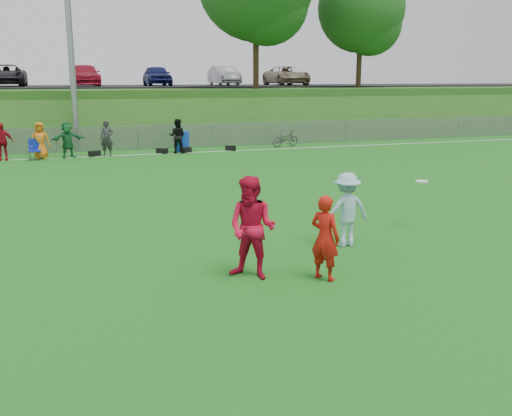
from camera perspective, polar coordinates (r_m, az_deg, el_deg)
name	(u,v)px	position (r m, az deg, el deg)	size (l,w,h in m)	color
ground	(265,268)	(11.35, 0.94, -6.04)	(120.00, 120.00, 0.00)	#1B5F14
sideline_far	(143,154)	(28.59, -11.20, 5.28)	(60.00, 0.10, 0.01)	white
fence	(138,137)	(30.48, -11.75, 6.93)	(58.00, 0.06, 1.30)	gray
light_pole	(68,15)	(31.07, -18.25, 17.88)	(1.20, 0.40, 12.15)	gray
berm	(117,110)	(41.33, -13.70, 9.53)	(120.00, 18.00, 3.00)	#1D4C15
parking_lot	(114,87)	(43.27, -14.06, 11.70)	(120.00, 12.00, 0.10)	black
tree_green_far	(364,13)	(41.32, 10.72, 18.65)	(5.88, 5.88, 8.19)	black
car_row	(97,76)	(42.19, -15.62, 12.64)	(32.04, 5.18, 1.44)	white
spectator_row	(81,139)	(28.27, -17.08, 6.59)	(9.05, 0.94, 1.69)	#A40B18
gear_bags	(169,151)	(28.86, -8.65, 5.70)	(7.38, 0.55, 0.26)	black
player_red_left	(325,238)	(10.60, 6.91, -2.97)	(0.59, 0.38, 1.61)	red
player_red_center	(252,228)	(10.55, -0.39, -2.02)	(0.94, 0.73, 1.94)	red
player_blue	(346,210)	(12.77, 9.03, -0.18)	(1.07, 0.62, 1.66)	#97C0D2
frisbee	(422,181)	(14.58, 16.24, 2.58)	(0.30, 0.30, 0.03)	white
recycling_bin	(183,141)	(29.41, -7.36, 6.63)	(0.69, 0.69, 1.03)	#0F38A4
camp_chair	(35,154)	(28.03, -21.23, 5.07)	(0.56, 0.57, 0.95)	#0E2399
bicycle	(285,139)	(31.26, 2.94, 6.95)	(0.59, 1.69, 0.89)	#29292C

